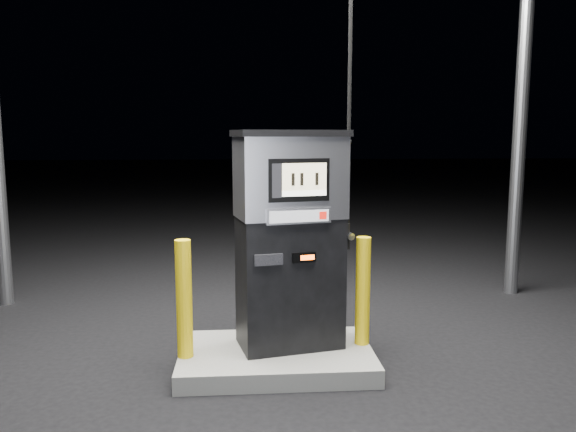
{
  "coord_description": "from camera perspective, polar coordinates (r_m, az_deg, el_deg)",
  "views": [
    {
      "loc": [
        -0.24,
        -4.47,
        1.92
      ],
      "look_at": [
        0.1,
        0.0,
        1.27
      ],
      "focal_mm": 35.0,
      "sensor_mm": 36.0,
      "label": 1
    }
  ],
  "objects": [
    {
      "name": "ground",
      "position": [
        4.87,
        -1.2,
        -15.01
      ],
      "size": [
        80.0,
        80.0,
        0.0
      ],
      "primitive_type": "plane",
      "color": "black",
      "rests_on": "ground"
    },
    {
      "name": "pump_island",
      "position": [
        4.84,
        -1.2,
        -14.19
      ],
      "size": [
        1.6,
        1.0,
        0.15
      ],
      "primitive_type": "cube",
      "color": "slate",
      "rests_on": "ground"
    },
    {
      "name": "fuel_dispenser",
      "position": [
        4.66,
        0.23,
        -2.18
      ],
      "size": [
        1.04,
        0.71,
        3.76
      ],
      "rotation": [
        0.0,
        0.0,
        0.21
      ],
      "color": "black",
      "rests_on": "pump_island"
    },
    {
      "name": "bollard_left",
      "position": [
        4.59,
        -10.52,
        -8.29
      ],
      "size": [
        0.13,
        0.13,
        0.96
      ],
      "primitive_type": "cylinder",
      "rotation": [
        0.0,
        0.0,
        -0.0
      ],
      "color": "yellow",
      "rests_on": "pump_island"
    },
    {
      "name": "bollard_right",
      "position": [
        4.83,
        7.6,
        -7.55
      ],
      "size": [
        0.16,
        0.16,
        0.93
      ],
      "primitive_type": "cylinder",
      "rotation": [
        0.0,
        0.0,
        -0.32
      ],
      "color": "yellow",
      "rests_on": "pump_island"
    }
  ]
}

